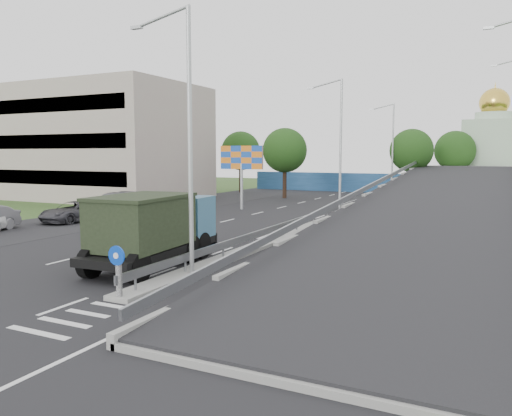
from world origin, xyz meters
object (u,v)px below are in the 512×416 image
Objects in this scene: billboard at (242,161)px; parked_car_c at (74,212)px; lamp_post_far at (391,145)px; sign_bollard at (118,271)px; dump_truck at (154,226)px; church at (492,150)px; parked_car_d at (112,203)px; lamp_post_near at (186,127)px; lamp_post_mid at (338,140)px.

billboard is 1.06× the size of parked_car_c.
lamp_post_far is 1.83× the size of billboard.
sign_bollard is 5.32m from dump_truck.
lamp_post_far is at bearing 89.86° from sign_bollard.
church reaches higher than parked_car_d.
lamp_post_near is 1.83× the size of billboard.
church is 54.55m from dump_truck.
lamp_post_mid is at bearing -12.38° from billboard.
lamp_post_far is 17.15m from church.
sign_bollard is 21.14m from parked_car_c.
lamp_post_mid is 1.40× the size of dump_truck.
dump_truck is at bearing -51.82° from parked_car_d.
parked_car_d is (-27.39, -38.75, -4.49)m from church.
lamp_post_far is 20.24m from billboard.
parked_car_c is (-26.08, -44.11, -4.59)m from church.
dump_truck is at bearing 157.56° from lamp_post_near.
church is 2.45× the size of parked_car_d.
lamp_post_near reaches higher than parked_car_d.
dump_truck reaches higher than parked_car_d.
dump_truck is 1.28× the size of parked_car_d.
lamp_post_mid is 1.83× the size of billboard.
church reaches higher than parked_car_c.
parked_car_d is at bearing -164.83° from lamp_post_mid.
dump_truck is at bearing -102.97° from church.
dump_truck is 16.52m from parked_car_c.
church is (9.89, 34.00, -0.50)m from lamp_post_mid.
lamp_post_near is 1.95× the size of parked_car_c.
lamp_post_far is (0.11, 43.83, 4.77)m from sign_bollard.
dump_truck reaches higher than sign_bollard.
church is 2.66× the size of parked_car_c.
lamp_post_mid is at bearing -90.00° from lamp_post_far.
dump_truck is (-2.32, -19.04, -4.08)m from lamp_post_mid.
billboard is at bearing 59.09° from parked_car_c.
billboard is 0.76× the size of dump_truck.
church reaches higher than billboard.
billboard is 22.24m from dump_truck.
lamp_post_far is 1.95× the size of parked_car_c.
lamp_post_mid is 20.00m from lamp_post_far.
sign_bollard is at bearing -90.26° from lamp_post_mid.
lamp_post_near is (0.11, 3.83, 4.77)m from sign_bollard.
sign_bollard is 0.23× the size of dump_truck.
sign_bollard reaches higher than parked_car_c.
billboard is at bearing 104.14° from dump_truck.
lamp_post_mid and lamp_post_far have the same top height.
sign_bollard is at bearing -70.79° from billboard.
billboard is (-19.00, -32.00, -1.12)m from church.
lamp_post_far reaches higher than sign_bollard.
lamp_post_near is 1.00× the size of lamp_post_far.
lamp_post_mid is at bearing 89.74° from sign_bollard.
lamp_post_mid reaches higher than parked_car_c.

